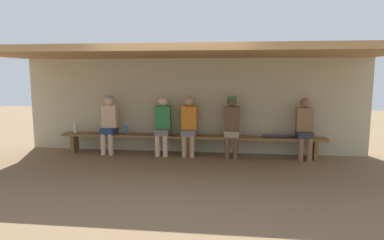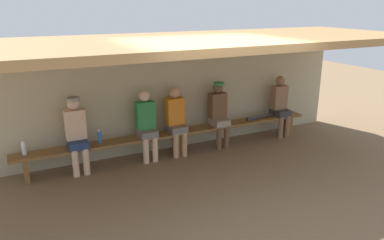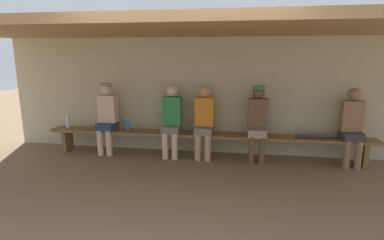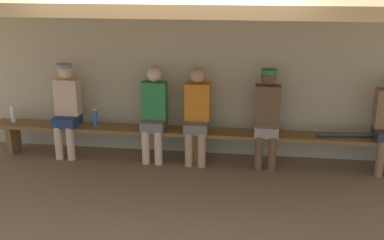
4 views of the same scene
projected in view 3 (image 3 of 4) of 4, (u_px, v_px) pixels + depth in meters
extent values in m
plane|color=brown|center=(191.00, 194.00, 4.15)|extent=(24.00, 24.00, 0.00)
cube|color=#B7AD8C|center=(208.00, 96.00, 5.85)|extent=(8.00, 0.20, 2.20)
cube|color=#9E7547|center=(199.00, 28.00, 4.35)|extent=(8.00, 2.80, 0.12)
cube|color=brown|center=(205.00, 135.00, 5.55)|extent=(6.00, 0.36, 0.05)
cube|color=brown|center=(68.00, 140.00, 6.02)|extent=(0.08, 0.29, 0.41)
cube|color=brown|center=(204.00, 147.00, 5.60)|extent=(0.08, 0.29, 0.41)
cube|color=brown|center=(363.00, 154.00, 5.18)|extent=(0.08, 0.29, 0.41)
cube|color=navy|center=(107.00, 126.00, 5.80)|extent=(0.32, 0.40, 0.14)
cylinder|color=beige|center=(100.00, 143.00, 5.72)|extent=(0.11, 0.11, 0.48)
cylinder|color=beige|center=(109.00, 143.00, 5.69)|extent=(0.11, 0.11, 0.48)
cube|color=beige|center=(108.00, 109.00, 5.81)|extent=(0.34, 0.20, 0.52)
sphere|color=beige|center=(107.00, 90.00, 5.73)|extent=(0.21, 0.21, 0.21)
cylinder|color=gray|center=(106.00, 85.00, 5.67)|extent=(0.21, 0.21, 0.05)
cube|color=slate|center=(172.00, 129.00, 5.61)|extent=(0.32, 0.40, 0.14)
cylinder|color=beige|center=(165.00, 146.00, 5.53)|extent=(0.11, 0.11, 0.48)
cylinder|color=beige|center=(175.00, 146.00, 5.50)|extent=(0.11, 0.11, 0.48)
cube|color=#2D8442|center=(172.00, 111.00, 5.61)|extent=(0.34, 0.20, 0.52)
sphere|color=beige|center=(172.00, 91.00, 5.54)|extent=(0.21, 0.21, 0.21)
cube|color=#333338|center=(351.00, 136.00, 5.13)|extent=(0.32, 0.40, 0.14)
cylinder|color=#8C6647|center=(347.00, 155.00, 5.05)|extent=(0.11, 0.11, 0.48)
cylinder|color=#8C6647|center=(358.00, 155.00, 5.02)|extent=(0.11, 0.11, 0.48)
cube|color=#8C6647|center=(352.00, 116.00, 5.13)|extent=(0.34, 0.20, 0.52)
sphere|color=#8C6647|center=(354.00, 94.00, 5.06)|extent=(0.21, 0.21, 0.21)
cube|color=slate|center=(204.00, 130.00, 5.51)|extent=(0.32, 0.40, 0.14)
cylinder|color=tan|center=(198.00, 148.00, 5.43)|extent=(0.11, 0.11, 0.48)
cylinder|color=tan|center=(208.00, 148.00, 5.41)|extent=(0.11, 0.11, 0.48)
cube|color=orange|center=(204.00, 111.00, 5.52)|extent=(0.34, 0.20, 0.52)
sphere|color=tan|center=(205.00, 91.00, 5.44)|extent=(0.21, 0.21, 0.21)
cube|color=gray|center=(257.00, 132.00, 5.37)|extent=(0.32, 0.40, 0.14)
cylinder|color=brown|center=(251.00, 150.00, 5.29)|extent=(0.11, 0.11, 0.48)
cylinder|color=brown|center=(262.00, 151.00, 5.26)|extent=(0.11, 0.11, 0.48)
cube|color=brown|center=(258.00, 113.00, 5.38)|extent=(0.34, 0.20, 0.52)
sphere|color=brown|center=(259.00, 92.00, 5.30)|extent=(0.21, 0.21, 0.21)
cylinder|color=#2D8442|center=(259.00, 87.00, 5.24)|extent=(0.21, 0.21, 0.05)
cylinder|color=blue|center=(128.00, 124.00, 5.79)|extent=(0.07, 0.07, 0.22)
cylinder|color=white|center=(128.00, 118.00, 5.77)|extent=(0.05, 0.05, 0.02)
cylinder|color=silver|center=(68.00, 122.00, 5.98)|extent=(0.07, 0.07, 0.21)
cylinder|color=white|center=(67.00, 116.00, 5.96)|extent=(0.05, 0.05, 0.02)
cylinder|color=#333338|center=(318.00, 136.00, 5.24)|extent=(0.76, 0.14, 0.07)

